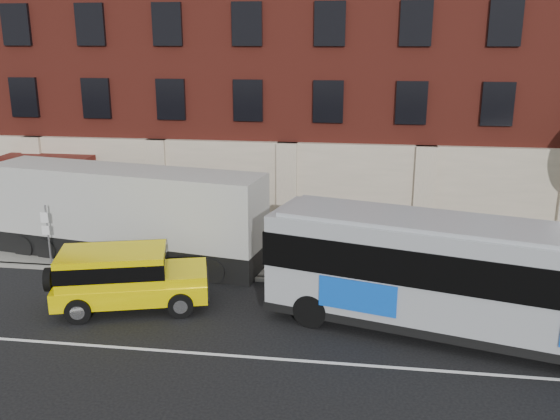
# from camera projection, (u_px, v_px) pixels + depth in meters

# --- Properties ---
(ground) EXTENTS (120.00, 120.00, 0.00)m
(ground) POSITION_uv_depth(u_px,v_px,m) (230.00, 365.00, 16.46)
(ground) COLOR black
(ground) RESTS_ON ground
(sidewalk) EXTENTS (60.00, 6.00, 0.15)m
(sidewalk) POSITION_uv_depth(u_px,v_px,m) (278.00, 251.00, 25.00)
(sidewalk) COLOR gray
(sidewalk) RESTS_ON ground
(kerb) EXTENTS (60.00, 0.25, 0.15)m
(kerb) POSITION_uv_depth(u_px,v_px,m) (266.00, 279.00, 22.15)
(kerb) COLOR gray
(kerb) RESTS_ON ground
(lane_line) EXTENTS (60.00, 0.12, 0.01)m
(lane_line) POSITION_uv_depth(u_px,v_px,m) (234.00, 356.00, 16.93)
(lane_line) COLOR white
(lane_line) RESTS_ON ground
(building) EXTENTS (30.00, 12.10, 15.00)m
(building) POSITION_uv_depth(u_px,v_px,m) (301.00, 58.00, 30.49)
(building) COLOR maroon
(building) RESTS_ON sidewalk
(sign_pole) EXTENTS (0.30, 0.20, 2.50)m
(sign_pole) POSITION_uv_depth(u_px,v_px,m) (47.00, 232.00, 23.07)
(sign_pole) COLOR gray
(sign_pole) RESTS_ON ground
(city_bus) EXTENTS (13.12, 5.95, 3.52)m
(city_bus) POSITION_uv_depth(u_px,v_px,m) (486.00, 278.00, 17.37)
(city_bus) COLOR #A2A6AC
(city_bus) RESTS_ON ground
(yellow_suv) EXTENTS (5.33, 3.30, 1.98)m
(yellow_suv) POSITION_uv_depth(u_px,v_px,m) (124.00, 275.00, 19.70)
(yellow_suv) COLOR #FFE200
(yellow_suv) RESTS_ON ground
(shipping_container) EXTENTS (11.38, 4.17, 3.72)m
(shipping_container) POSITION_uv_depth(u_px,v_px,m) (126.00, 216.00, 23.77)
(shipping_container) COLOR black
(shipping_container) RESTS_ON ground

